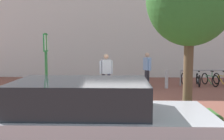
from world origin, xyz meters
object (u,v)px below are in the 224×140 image
(car_silver_sedan, at_px, (90,123))
(bike_at_sign, at_px, (48,104))
(bike_rack_cluster, at_px, (216,79))
(person_casual_tan, at_px, (147,67))
(parking_sign_post, at_px, (46,63))
(bollard_steel, at_px, (167,79))
(person_shirt_white, at_px, (106,71))

(car_silver_sedan, bearing_deg, bike_at_sign, 116.87)
(bike_rack_cluster, xyz_separation_m, person_casual_tan, (-3.61, -0.46, 0.64))
(person_casual_tan, xyz_separation_m, car_silver_sedan, (-1.98, -8.58, -0.23))
(parking_sign_post, relative_size, bollard_steel, 2.78)
(bike_rack_cluster, relative_size, car_silver_sedan, 0.87)
(bollard_steel, height_order, person_casual_tan, person_casual_tan)
(bike_rack_cluster, bearing_deg, parking_sign_post, -140.09)
(parking_sign_post, height_order, bollard_steel, parking_sign_post)
(bollard_steel, relative_size, person_casual_tan, 0.52)
(bike_at_sign, distance_m, person_shirt_white, 4.19)
(parking_sign_post, distance_m, person_shirt_white, 4.32)
(bike_rack_cluster, xyz_separation_m, car_silver_sedan, (-5.59, -9.05, 0.41))
(bike_rack_cluster, distance_m, person_casual_tan, 3.69)
(person_shirt_white, relative_size, car_silver_sedan, 0.40)
(bike_at_sign, relative_size, car_silver_sedan, 0.39)
(parking_sign_post, bearing_deg, bike_rack_cluster, 39.91)
(bollard_steel, height_order, person_shirt_white, person_shirt_white)
(bollard_steel, distance_m, person_casual_tan, 1.12)
(bike_rack_cluster, bearing_deg, bike_at_sign, -140.86)
(car_silver_sedan, bearing_deg, person_casual_tan, 77.02)
(bike_rack_cluster, distance_m, bollard_steel, 2.83)
(parking_sign_post, height_order, bike_rack_cluster, parking_sign_post)
(person_shirt_white, bearing_deg, bike_rack_cluster, 20.14)
(bollard_steel, height_order, car_silver_sedan, car_silver_sedan)
(person_shirt_white, bearing_deg, parking_sign_post, -111.94)
(parking_sign_post, relative_size, bike_at_sign, 1.50)
(bollard_steel, xyz_separation_m, person_casual_tan, (-0.91, 0.38, 0.53))
(bollard_steel, bearing_deg, bike_at_sign, -131.88)
(bike_at_sign, bearing_deg, car_silver_sedan, -63.13)
(person_shirt_white, bearing_deg, bollard_steel, 22.72)
(bike_at_sign, distance_m, car_silver_sedan, 3.59)
(parking_sign_post, relative_size, person_shirt_white, 1.45)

